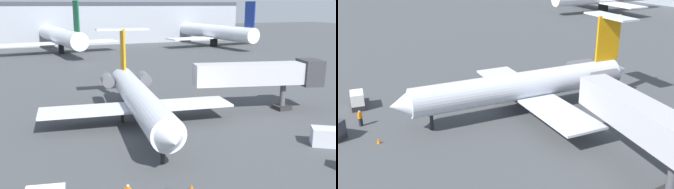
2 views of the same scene
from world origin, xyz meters
TOP-DOWN VIEW (x-y plane):
  - ground_plane at (0.00, 0.00)m, footprint 400.00×400.00m
  - regional_jet at (1.02, 5.30)m, footprint 21.39×28.59m
  - jet_bridge at (17.47, 5.06)m, footprint 16.15×6.41m
  - ground_crew_marshaller at (-4.82, -11.44)m, footprint 0.43×0.48m
  - baggage_tug_lead at (-10.20, -10.53)m, footprint 4.19×2.09m
  - traffic_cone_near at (-0.03, -10.93)m, footprint 0.36×0.36m

SIDE VIEW (x-z plane):
  - ground_plane at x=0.00m, z-range -0.10..0.00m
  - traffic_cone_near at x=-0.03m, z-range 0.00..0.55m
  - baggage_tug_lead at x=-10.20m, z-range -0.11..1.79m
  - ground_crew_marshaller at x=-4.82m, z-range 0.01..1.70m
  - regional_jet at x=1.02m, z-range -1.77..8.10m
  - jet_bridge at x=17.47m, z-range 1.44..7.71m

